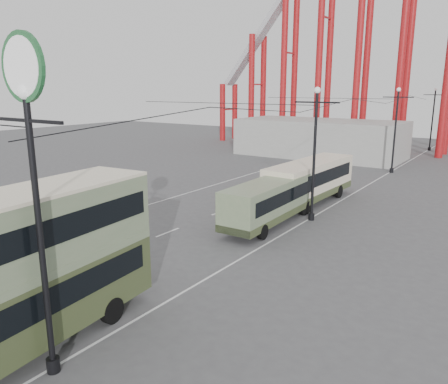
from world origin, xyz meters
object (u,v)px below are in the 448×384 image
Objects in this scene: double_decker_bus at (17,268)px; single_decker_green at (274,198)px; lamp_post_near at (30,136)px; single_decker_cream at (310,180)px; pedestrian at (243,218)px.

double_decker_bus reaches higher than single_decker_green.
lamp_post_near is 0.97× the size of single_decker_cream.
lamp_post_near is at bearing -9.15° from double_decker_bus.
lamp_post_near is 20.07m from single_decker_green.
single_decker_cream is (-0.12, 6.40, 0.21)m from single_decker_green.
double_decker_bus is 25.34m from single_decker_cream.
double_decker_bus reaches higher than single_decker_cream.
single_decker_green is at bearing 95.97° from lamp_post_near.
single_decker_cream reaches higher than single_decker_green.
double_decker_bus is (-1.73, 0.11, -4.60)m from lamp_post_near.
double_decker_bus is 18.97m from single_decker_green.
lamp_post_near is 26.17m from single_decker_cream.
pedestrian is (-0.66, -9.18, -1.11)m from single_decker_cream.
single_decker_green is 6.55× the size of pedestrian.
single_decker_cream is at bearing 94.75° from lamp_post_near.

